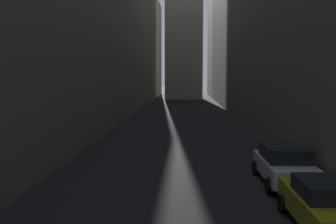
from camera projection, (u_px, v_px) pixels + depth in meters
ground_plane at (182, 118)px, 42.16m from camera, size 264.00×264.00×0.00m
building_block_left at (73, 21)px, 43.76m from camera, size 12.51×108.00×20.42m
building_block_right at (286, 13)px, 42.69m from camera, size 10.99×108.00×21.87m
parked_car_right_third at (327, 204)px, 11.31m from camera, size 1.95×4.24×1.45m
parked_car_right_far at (284, 164)px, 16.22m from camera, size 1.99×4.37×1.54m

